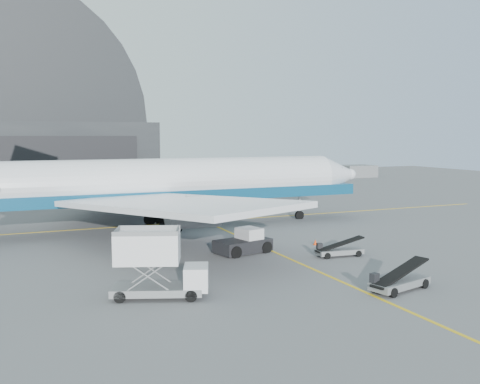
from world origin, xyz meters
name	(u,v)px	position (x,y,z in m)	size (l,w,h in m)	color
ground	(287,258)	(0.00, 0.00, 0.00)	(200.00, 200.00, 0.00)	#565659
taxi_lines	(228,232)	(0.00, 12.67, 0.01)	(80.00, 42.12, 0.02)	gold
distant_bldg_a	(285,178)	(38.00, 72.00, 0.00)	(14.00, 8.00, 4.00)	black
distant_bldg_b	(356,177)	(55.00, 68.00, 0.00)	(8.00, 6.00, 2.80)	slate
airliner	(161,183)	(-5.79, 17.25, 4.80)	(48.89, 47.41, 17.16)	white
catering_truck	(156,265)	(-12.34, -6.29, 2.02)	(6.19, 4.03, 4.00)	slate
pushback_tug	(244,243)	(-2.43, 3.10, 0.79)	(5.03, 3.60, 2.11)	black
belt_loader_a	(399,282)	(2.24, -10.86, 0.56)	(4.89, 2.61, 1.83)	slate
belt_loader_b	(339,250)	(4.14, -1.19, 0.48)	(4.16, 1.78, 1.56)	slate
traffic_cone	(315,242)	(4.78, 3.53, 0.23)	(0.33, 0.33, 0.48)	#F93C07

